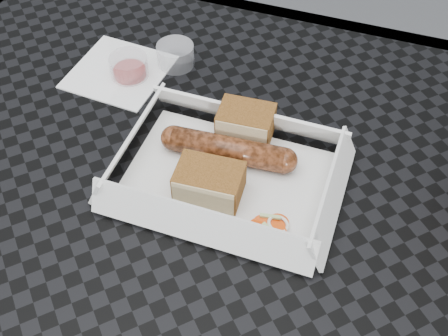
% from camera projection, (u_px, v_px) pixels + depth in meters
% --- Properties ---
extents(patio_table, '(0.80, 0.80, 0.74)m').
position_uv_depth(patio_table, '(160.00, 238.00, 0.67)').
color(patio_table, black).
rests_on(patio_table, ground).
extents(food_tray, '(0.22, 0.15, 0.00)m').
position_uv_depth(food_tray, '(227.00, 178.00, 0.63)').
color(food_tray, white).
rests_on(food_tray, patio_table).
extents(bratwurst, '(0.16, 0.04, 0.03)m').
position_uv_depth(bratwurst, '(228.00, 149.00, 0.63)').
color(bratwurst, brown).
rests_on(bratwurst, food_tray).
extents(bread_near, '(0.07, 0.05, 0.04)m').
position_uv_depth(bread_near, '(246.00, 123.00, 0.65)').
color(bread_near, brown).
rests_on(bread_near, food_tray).
extents(bread_far, '(0.07, 0.05, 0.04)m').
position_uv_depth(bread_far, '(209.00, 182.00, 0.60)').
color(bread_far, brown).
rests_on(bread_far, food_tray).
extents(veg_garnish, '(0.03, 0.03, 0.00)m').
position_uv_depth(veg_garnish, '(269.00, 228.00, 0.58)').
color(veg_garnish, '#DD4209').
rests_on(veg_garnish, food_tray).
extents(napkin, '(0.13, 0.13, 0.00)m').
position_uv_depth(napkin, '(119.00, 72.00, 0.75)').
color(napkin, white).
rests_on(napkin, patio_table).
extents(condiment_cup_sauce, '(0.05, 0.05, 0.03)m').
position_uv_depth(condiment_cup_sauce, '(129.00, 67.00, 0.73)').
color(condiment_cup_sauce, '#990F0B').
rests_on(condiment_cup_sauce, patio_table).
extents(condiment_cup_empty, '(0.05, 0.05, 0.03)m').
position_uv_depth(condiment_cup_empty, '(175.00, 55.00, 0.75)').
color(condiment_cup_empty, silver).
rests_on(condiment_cup_empty, patio_table).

